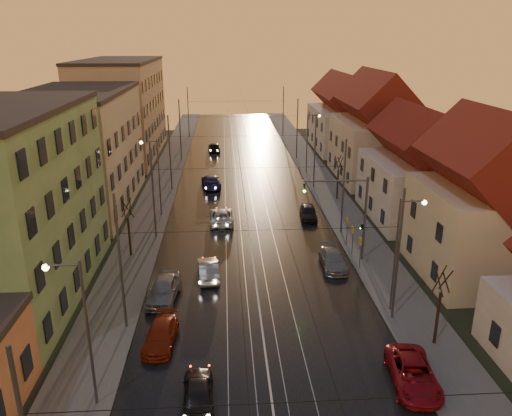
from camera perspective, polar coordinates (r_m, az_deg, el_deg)
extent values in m
cube|color=black|center=(61.55, -1.50, 2.47)|extent=(16.00, 120.00, 0.04)
cube|color=#4C4C4C|center=(62.00, -10.78, 2.31)|extent=(4.00, 120.00, 0.15)
cube|color=#4C4C4C|center=(62.68, 7.68, 2.66)|extent=(4.00, 120.00, 0.15)
cube|color=gray|center=(61.50, -3.55, 2.46)|extent=(0.06, 120.00, 0.03)
cube|color=gray|center=(61.52, -2.22, 2.49)|extent=(0.06, 120.00, 0.03)
cube|color=gray|center=(61.57, -0.78, 2.52)|extent=(0.06, 120.00, 0.03)
cube|color=gray|center=(61.65, 0.55, 2.54)|extent=(0.06, 120.00, 0.03)
cube|color=#B5AE8C|center=(56.35, -19.49, 6.10)|extent=(10.00, 20.00, 12.00)
cube|color=tan|center=(79.18, -15.05, 10.75)|extent=(10.00, 24.00, 14.00)
cube|color=beige|center=(41.43, 24.15, -2.57)|extent=(8.50, 10.00, 7.00)
pyramid|color=#5D2015|center=(39.91, 25.19, 4.66)|extent=(8.67, 10.20, 3.80)
cube|color=beige|center=(52.75, 17.80, 2.07)|extent=(9.00, 12.00, 6.00)
pyramid|color=#5D2015|center=(51.66, 18.31, 6.96)|extent=(9.18, 12.24, 3.20)
cube|color=beige|center=(66.29, 13.32, 6.50)|extent=(9.00, 14.00, 7.50)
pyramid|color=#5D2015|center=(65.33, 13.70, 11.43)|extent=(9.18, 14.28, 4.00)
cube|color=beige|center=(83.44, 9.80, 8.90)|extent=(9.00, 16.00, 6.50)
pyramid|color=#5D2015|center=(82.73, 10.00, 12.31)|extent=(9.18, 16.32, 3.50)
cylinder|color=#595B60|center=(31.54, -15.23, -6.18)|extent=(0.16, 0.16, 9.00)
cylinder|color=#595B60|center=(32.67, 15.93, -5.35)|extent=(0.16, 0.16, 9.00)
cylinder|color=#595B60|center=(45.37, -11.69, 1.89)|extent=(0.16, 0.16, 9.00)
cylinder|color=#595B60|center=(46.16, 9.97, 2.30)|extent=(0.16, 0.16, 9.00)
cylinder|color=#595B60|center=(59.76, -9.81, 6.14)|extent=(0.16, 0.16, 9.00)
cylinder|color=#595B60|center=(60.37, 6.74, 6.41)|extent=(0.16, 0.16, 9.00)
cylinder|color=#595B60|center=(74.40, -8.66, 8.72)|extent=(0.16, 0.16, 9.00)
cylinder|color=#595B60|center=(74.88, 4.73, 8.94)|extent=(0.16, 0.16, 9.00)
cylinder|color=#595B60|center=(92.11, -7.75, 10.73)|extent=(0.16, 0.16, 9.00)
cylinder|color=#595B60|center=(92.51, 3.13, 10.91)|extent=(0.16, 0.16, 9.00)
cylinder|color=#595B60|center=(25.86, -18.57, -13.78)|extent=(0.14, 0.14, 8.00)
cylinder|color=#595B60|center=(24.31, -21.34, -6.10)|extent=(1.60, 0.10, 0.10)
sphere|color=#FFD88C|center=(24.58, -22.92, -6.29)|extent=(0.32, 0.32, 0.32)
cylinder|color=#595B60|center=(33.79, 15.63, -5.41)|extent=(0.14, 0.14, 8.00)
cylinder|color=#595B60|center=(32.73, 17.54, 0.74)|extent=(1.60, 0.10, 0.10)
sphere|color=#FFD88C|center=(33.02, 18.69, 0.59)|extent=(0.32, 0.32, 0.32)
cylinder|color=#595B60|center=(51.24, -11.00, 3.33)|extent=(0.14, 0.14, 8.00)
cylinder|color=#595B60|center=(50.48, -12.18, 7.46)|extent=(1.60, 0.10, 0.10)
sphere|color=#FFD88C|center=(50.61, -12.98, 7.31)|extent=(0.32, 0.32, 0.32)
cylinder|color=#595B60|center=(67.25, 5.85, 7.31)|extent=(0.14, 0.14, 8.00)
cylinder|color=#595B60|center=(66.72, 6.65, 10.50)|extent=(1.60, 0.10, 0.10)
sphere|color=#FFD88C|center=(66.86, 7.26, 10.41)|extent=(0.32, 0.32, 0.32)
cylinder|color=#595B60|center=(41.04, 12.33, -1.33)|extent=(0.20, 0.20, 7.20)
cylinder|color=#595B60|center=(39.39, 9.02, 3.08)|extent=(5.20, 0.14, 0.14)
imported|color=black|center=(39.12, 5.53, 2.20)|extent=(0.15, 0.18, 0.90)
sphere|color=#19FF3F|center=(39.05, 5.55, 1.93)|extent=(0.20, 0.20, 0.20)
cylinder|color=black|center=(42.82, -14.26, -3.27)|extent=(0.18, 0.18, 3.50)
cylinder|color=black|center=(41.98, -14.20, 0.00)|extent=(0.37, 0.92, 1.61)
cylinder|color=black|center=(42.18, -14.60, 0.06)|extent=(0.91, 0.40, 1.61)
cylinder|color=black|center=(41.91, -14.87, -0.09)|extent=(0.37, 0.92, 1.61)
cylinder|color=black|center=(41.72, -14.42, -0.14)|extent=(0.84, 0.54, 1.62)
cylinder|color=black|center=(32.02, 19.99, -11.87)|extent=(0.18, 0.18, 3.50)
cylinder|color=black|center=(31.00, 20.87, -7.69)|extent=(0.37, 0.92, 1.61)
cylinder|color=black|center=(30.99, 20.21, -7.61)|extent=(0.91, 0.40, 1.61)
cylinder|color=black|center=(30.67, 20.19, -7.89)|extent=(0.37, 0.92, 1.61)
cylinder|color=black|center=(30.71, 20.90, -7.95)|extent=(0.84, 0.54, 1.62)
cylinder|color=black|center=(56.67, 9.30, 2.58)|extent=(0.18, 0.18, 3.50)
cylinder|color=black|center=(56.14, 9.66, 5.10)|extent=(0.37, 0.92, 1.61)
cylinder|color=black|center=(56.21, 9.30, 5.14)|extent=(0.91, 0.40, 1.61)
cylinder|color=black|center=(55.87, 9.22, 5.06)|extent=(0.37, 0.92, 1.61)
cylinder|color=black|center=(55.83, 9.61, 5.03)|extent=(0.84, 0.54, 1.62)
imported|color=black|center=(26.96, -6.62, -20.01)|extent=(1.70, 3.89, 1.31)
imported|color=gray|center=(38.56, -5.47, -7.01)|extent=(1.89, 4.37, 1.40)
imported|color=#B9B9B9|center=(49.49, -3.99, -0.96)|extent=(2.39, 4.99, 1.37)
imported|color=#171C47|center=(61.34, -5.15, 3.07)|extent=(2.71, 5.49, 1.53)
imported|color=black|center=(80.61, -4.80, 6.94)|extent=(2.09, 4.50, 1.49)
imported|color=maroon|center=(31.40, -10.84, -14.07)|extent=(2.06, 4.34, 1.22)
imported|color=gray|center=(36.01, -10.50, -9.09)|extent=(2.40, 4.84, 1.59)
imported|color=maroon|center=(29.05, 17.51, -17.58)|extent=(2.74, 5.07, 1.35)
imported|color=gray|center=(40.59, 8.80, -5.84)|extent=(1.97, 4.57, 1.31)
imported|color=black|center=(50.77, 6.02, -0.49)|extent=(1.96, 4.17, 1.38)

